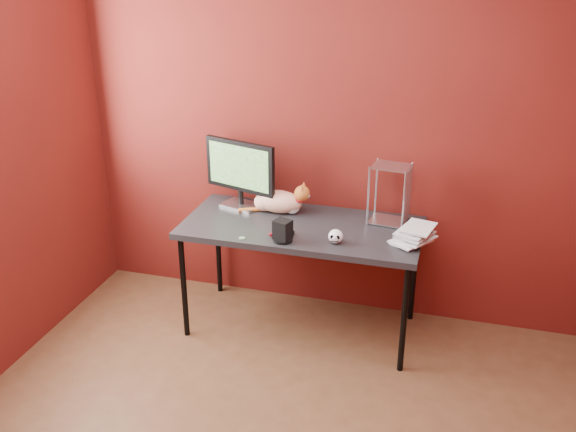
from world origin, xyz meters
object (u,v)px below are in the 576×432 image
(monitor, at_px, (240,171))
(speaker, at_px, (283,232))
(book_stack, at_px, (409,148))
(cat, at_px, (279,201))
(skull_mug, at_px, (336,236))
(desk, at_px, (302,232))

(monitor, height_order, speaker, monitor)
(monitor, relative_size, book_stack, 0.45)
(cat, relative_size, speaker, 3.48)
(cat, xyz_separation_m, book_stack, (0.83, -0.18, 0.49))
(speaker, height_order, book_stack, book_stack)
(cat, height_order, skull_mug, cat)
(monitor, xyz_separation_m, cat, (0.27, -0.02, -0.18))
(cat, relative_size, book_stack, 0.41)
(desk, xyz_separation_m, speaker, (-0.05, -0.26, 0.11))
(skull_mug, bearing_deg, desk, 137.27)
(monitor, distance_m, book_stack, 1.16)
(desk, bearing_deg, book_stack, -1.94)
(cat, bearing_deg, monitor, 176.01)
(monitor, distance_m, cat, 0.33)
(desk, relative_size, book_stack, 1.33)
(speaker, bearing_deg, cat, 126.68)
(desk, height_order, skull_mug, skull_mug)
(monitor, relative_size, skull_mug, 5.84)
(desk, distance_m, cat, 0.28)
(skull_mug, relative_size, book_stack, 0.08)
(speaker, bearing_deg, desk, 96.40)
(monitor, xyz_separation_m, book_stack, (1.10, -0.20, 0.31))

